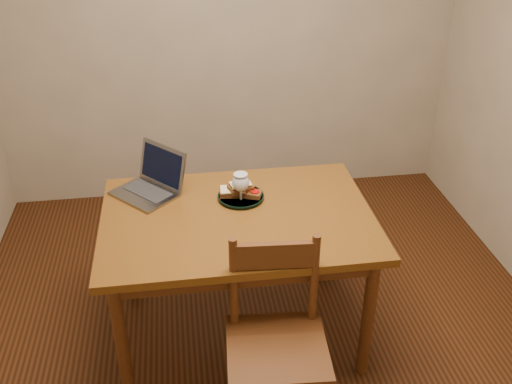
{
  "coord_description": "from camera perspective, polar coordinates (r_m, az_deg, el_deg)",
  "views": [
    {
      "loc": [
        -0.35,
        -2.24,
        2.22
      ],
      "look_at": [
        -0.01,
        0.15,
        0.8
      ],
      "focal_mm": 40.0,
      "sensor_mm": 36.0,
      "label": 1
    }
  ],
  "objects": [
    {
      "name": "milk_glass",
      "position": [
        2.79,
        -1.53,
        0.37
      ],
      "size": [
        0.09,
        0.09,
        0.16
      ],
      "primitive_type": null,
      "color": "white",
      "rests_on": "table"
    },
    {
      "name": "sandwich_tomato",
      "position": [
        2.84,
        -0.62,
        -0.07
      ],
      "size": [
        0.13,
        0.11,
        0.04
      ],
      "primitive_type": null,
      "rotation": [
        0.0,
        0.0,
        -0.39
      ],
      "color": "#381E0C",
      "rests_on": "plate"
    },
    {
      "name": "laptop",
      "position": [
        2.95,
        -10.3,
        1.15
      ],
      "size": [
        0.42,
        0.42,
        0.22
      ],
      "rotation": [
        0.0,
        0.0,
        -0.82
      ],
      "color": "slate",
      "rests_on": "table"
    },
    {
      "name": "back_wall",
      "position": [
        3.97,
        -3.08,
        17.02
      ],
      "size": [
        3.2,
        0.02,
        2.6
      ],
      "primitive_type": "cube",
      "color": "gray",
      "rests_on": "floor"
    },
    {
      "name": "plate",
      "position": [
        2.86,
        -1.52,
        -0.5
      ],
      "size": [
        0.23,
        0.23,
        0.02
      ],
      "primitive_type": "cylinder",
      "color": "black",
      "rests_on": "table"
    },
    {
      "name": "table",
      "position": [
        2.78,
        -1.83,
        -3.81
      ],
      "size": [
        1.3,
        0.9,
        0.74
      ],
      "color": "#522C0D",
      "rests_on": "floor"
    },
    {
      "name": "chair",
      "position": [
        2.47,
        2.08,
        -14.12
      ],
      "size": [
        0.45,
        0.43,
        0.45
      ],
      "rotation": [
        0.0,
        0.0,
        -0.07
      ],
      "color": "#43250E",
      "rests_on": "floor"
    },
    {
      "name": "floor",
      "position": [
        3.18,
        0.5,
        -14.08
      ],
      "size": [
        3.2,
        3.2,
        0.02
      ],
      "primitive_type": "cube",
      "color": "black",
      "rests_on": "ground"
    },
    {
      "name": "sandwich_cheese",
      "position": [
        2.85,
        -2.33,
        0.08
      ],
      "size": [
        0.14,
        0.09,
        0.04
      ],
      "primitive_type": null,
      "rotation": [
        0.0,
        0.0,
        -0.11
      ],
      "color": "#381E0C",
      "rests_on": "plate"
    },
    {
      "name": "sandwich_top",
      "position": [
        2.84,
        -1.55,
        0.51
      ],
      "size": [
        0.14,
        0.11,
        0.04
      ],
      "primitive_type": null,
      "rotation": [
        0.0,
        0.0,
        0.33
      ],
      "color": "#381E0C",
      "rests_on": "plate"
    }
  ]
}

